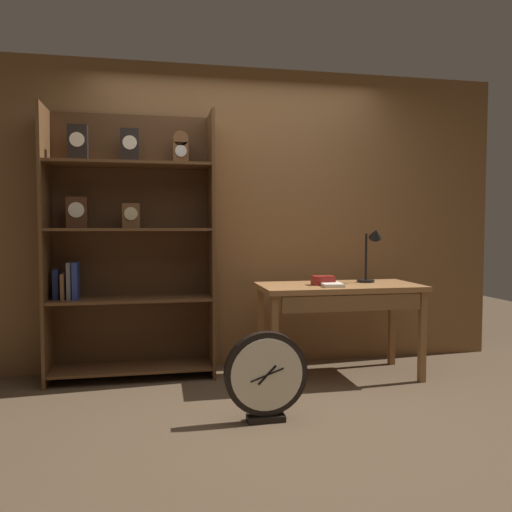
{
  "coord_description": "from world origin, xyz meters",
  "views": [
    {
      "loc": [
        -0.71,
        -3.0,
        1.21
      ],
      "look_at": [
        0.01,
        0.67,
        1.0
      ],
      "focal_mm": 35.28,
      "sensor_mm": 36.0,
      "label": 1
    }
  ],
  "objects_px": {
    "open_repair_manual": "(332,285)",
    "workbench": "(340,296)",
    "bookshelf": "(128,243)",
    "round_clock_large": "(266,376)",
    "toolbox_small": "(323,280)",
    "desk_lamp": "(372,250)"
  },
  "relations": [
    {
      "from": "workbench",
      "to": "desk_lamp",
      "type": "xyz_separation_m",
      "value": [
        0.31,
        0.1,
        0.37
      ]
    },
    {
      "from": "bookshelf",
      "to": "round_clock_large",
      "type": "xyz_separation_m",
      "value": [
        0.89,
        -1.14,
        -0.8
      ]
    },
    {
      "from": "toolbox_small",
      "to": "round_clock_large",
      "type": "relative_size",
      "value": 0.3
    },
    {
      "from": "workbench",
      "to": "round_clock_large",
      "type": "height_order",
      "value": "workbench"
    },
    {
      "from": "open_repair_manual",
      "to": "round_clock_large",
      "type": "bearing_deg",
      "value": -128.07
    },
    {
      "from": "toolbox_small",
      "to": "round_clock_large",
      "type": "height_order",
      "value": "toolbox_small"
    },
    {
      "from": "workbench",
      "to": "round_clock_large",
      "type": "xyz_separation_m",
      "value": [
        -0.78,
        -0.79,
        -0.38
      ]
    },
    {
      "from": "bookshelf",
      "to": "open_repair_manual",
      "type": "distance_m",
      "value": 1.66
    },
    {
      "from": "open_repair_manual",
      "to": "workbench",
      "type": "bearing_deg",
      "value": 45.58
    },
    {
      "from": "desk_lamp",
      "to": "round_clock_large",
      "type": "bearing_deg",
      "value": -140.81
    },
    {
      "from": "toolbox_small",
      "to": "round_clock_large",
      "type": "bearing_deg",
      "value": -128.58
    },
    {
      "from": "toolbox_small",
      "to": "open_repair_manual",
      "type": "distance_m",
      "value": 0.11
    },
    {
      "from": "workbench",
      "to": "open_repair_manual",
      "type": "relative_size",
      "value": 5.87
    },
    {
      "from": "bookshelf",
      "to": "open_repair_manual",
      "type": "xyz_separation_m",
      "value": [
        1.57,
        -0.44,
        -0.32
      ]
    },
    {
      "from": "desk_lamp",
      "to": "open_repair_manual",
      "type": "distance_m",
      "value": 0.53
    },
    {
      "from": "bookshelf",
      "to": "toolbox_small",
      "type": "xyz_separation_m",
      "value": [
        1.53,
        -0.34,
        -0.3
      ]
    },
    {
      "from": "workbench",
      "to": "toolbox_small",
      "type": "bearing_deg",
      "value": 173.21
    },
    {
      "from": "bookshelf",
      "to": "open_repair_manual",
      "type": "relative_size",
      "value": 9.74
    },
    {
      "from": "toolbox_small",
      "to": "round_clock_large",
      "type": "xyz_separation_m",
      "value": [
        -0.64,
        -0.81,
        -0.5
      ]
    },
    {
      "from": "open_repair_manual",
      "to": "desk_lamp",
      "type": "bearing_deg",
      "value": 30.31
    },
    {
      "from": "desk_lamp",
      "to": "open_repair_manual",
      "type": "bearing_deg",
      "value": -155.58
    },
    {
      "from": "round_clock_large",
      "to": "open_repair_manual",
      "type": "bearing_deg",
      "value": 46.05
    }
  ]
}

